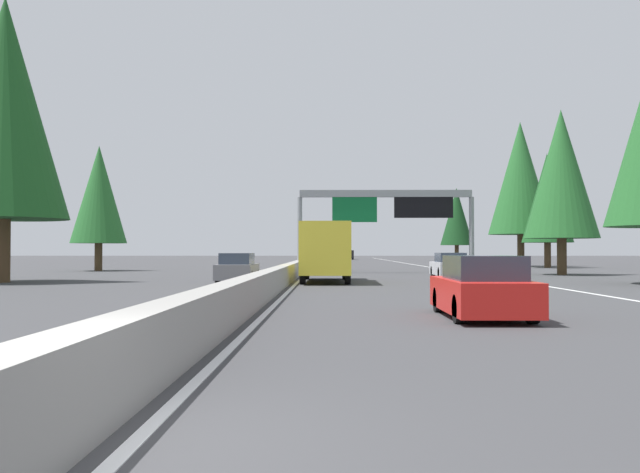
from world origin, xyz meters
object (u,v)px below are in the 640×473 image
object	(u,v)px
conifer_right_far	(520,178)
sedan_far_left	(331,262)
sign_gantry_overhead	(388,207)
box_truck_far_center	(325,250)
conifer_right_mid	(547,198)
conifer_right_near	(561,174)
sedan_near_center	(482,289)
conifer_left_foreground	(4,108)
minivan_mid_center	(348,254)
oncoming_near	(238,268)
conifer_left_near	(99,195)
sedan_far_right	(450,266)
conifer_right_distant	(457,217)

from	to	relation	value
conifer_right_far	sedan_far_left	bearing A→B (deg)	128.69
sign_gantry_overhead	box_truck_far_center	bearing A→B (deg)	162.87
conifer_right_mid	conifer_right_far	distance (m)	6.83
sedan_far_left	conifer_right_mid	size ratio (longest dim) A/B	0.41
sign_gantry_overhead	conifer_right_near	distance (m)	11.91
sedan_near_center	conifer_left_foreground	xyz separation A→B (m)	(18.08, 20.03, 8.13)
box_truck_far_center	conifer_right_near	size ratio (longest dim) A/B	0.77
sign_gantry_overhead	conifer_right_far	size ratio (longest dim) A/B	0.85
minivan_mid_center	sedan_far_left	bearing A→B (deg)	177.38
minivan_mid_center	conifer_right_mid	xyz separation A→B (m)	(-62.41, -17.08, 5.60)
oncoming_near	conifer_left_near	bearing A→B (deg)	-144.87
sign_gantry_overhead	minivan_mid_center	xyz separation A→B (m)	(78.08, 0.79, -3.78)
sign_gantry_overhead	sedan_near_center	xyz separation A→B (m)	(-33.14, 0.58, -4.04)
sedan_far_left	conifer_right_far	xyz separation A→B (m)	(15.70, -19.61, 8.41)
minivan_mid_center	box_truck_far_center	bearing A→B (deg)	177.76
sedan_far_left	conifer_left_foreground	size ratio (longest dim) A/B	0.30
conifer_left_foreground	conifer_right_far	bearing A→B (deg)	-44.30
oncoming_near	conifer_right_far	size ratio (longest dim) A/B	0.29
sign_gantry_overhead	minivan_mid_center	distance (m)	78.17
oncoming_near	sedan_far_right	bearing A→B (deg)	117.86
minivan_mid_center	conifer_right_far	distance (m)	59.00
conifer_left_near	minivan_mid_center	bearing A→B (deg)	-16.59
oncoming_near	conifer_right_mid	size ratio (longest dim) A/B	0.41
minivan_mid_center	conifer_left_near	world-z (taller)	conifer_left_near
conifer_right_mid	box_truck_far_center	bearing A→B (deg)	145.35
conifer_right_mid	conifer_left_foreground	world-z (taller)	conifer_left_foreground
conifer_left_near	sign_gantry_overhead	bearing A→B (deg)	-102.67
oncoming_near	conifer_left_foreground	distance (m)	14.29
conifer_right_mid	oncoming_near	bearing A→B (deg)	140.01
box_truck_far_center	oncoming_near	bearing A→B (deg)	91.06
sedan_near_center	box_truck_far_center	world-z (taller)	box_truck_far_center
conifer_right_far	sedan_far_right	bearing A→B (deg)	157.37
sedan_near_center	conifer_right_distant	world-z (taller)	conifer_right_distant
box_truck_far_center	sedan_far_right	size ratio (longest dim) A/B	1.93
sedan_far_right	conifer_right_far	xyz separation A→B (m)	(30.03, -12.52, 8.41)
minivan_mid_center	sedan_far_right	bearing A→B (deg)	-177.47
conifer_right_near	conifer_right_distant	distance (m)	59.65
sedan_far_right	conifer_left_near	size ratio (longest dim) A/B	0.44
conifer_right_near	minivan_mid_center	bearing A→B (deg)	8.32
conifer_right_mid	conifer_left_foreground	distance (m)	48.08
oncoming_near	conifer_right_near	world-z (taller)	conifer_right_near
box_truck_far_center	conifer_right_distant	bearing A→B (deg)	-15.57
sign_gantry_overhead	sedan_far_right	xyz separation A→B (m)	(-8.06, -3.01, -4.04)
sedan_near_center	conifer_right_far	bearing A→B (deg)	-16.29
sedan_far_left	oncoming_near	world-z (taller)	same
box_truck_far_center	sedan_near_center	bearing A→B (deg)	-168.56
sign_gantry_overhead	conifer_left_near	bearing A→B (deg)	77.33
conifer_right_near	conifer_right_mid	world-z (taller)	conifer_right_near
sedan_far_left	conifer_left_foreground	bearing A→B (deg)	142.21
box_truck_far_center	conifer_left_near	distance (m)	26.89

